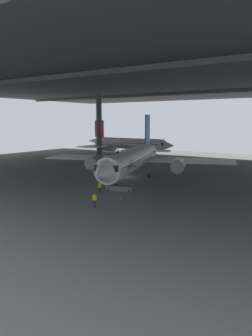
% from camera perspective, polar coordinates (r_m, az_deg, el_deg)
% --- Properties ---
extents(ground_plane, '(110.00, 110.00, 0.00)m').
position_cam_1_polar(ground_plane, '(60.90, -0.19, -1.52)').
color(ground_plane, slate).
extents(hangar_structure, '(121.00, 99.00, 18.88)m').
position_cam_1_polar(hangar_structure, '(72.35, 6.02, 14.47)').
color(hangar_structure, '#4C4F54').
rests_on(hangar_structure, ground_plane).
extents(airplane_main, '(35.74, 36.06, 11.56)m').
position_cam_1_polar(airplane_main, '(58.49, 1.22, 1.51)').
color(airplane_main, white).
rests_on(airplane_main, ground_plane).
extents(boarding_stairs, '(4.45, 2.67, 4.68)m').
position_cam_1_polar(boarding_stairs, '(48.97, -1.00, -3.04)').
color(boarding_stairs, slate).
rests_on(boarding_stairs, ground_plane).
extents(crew_worker_near_nose, '(0.52, 0.33, 1.75)m').
position_cam_1_polar(crew_worker_near_nose, '(39.56, -5.48, -5.40)').
color(crew_worker_near_nose, '#232838').
rests_on(crew_worker_near_nose, ground_plane).
extents(crew_worker_by_stairs, '(0.38, 0.48, 1.61)m').
position_cam_1_polar(crew_worker_by_stairs, '(47.24, -4.60, -3.26)').
color(crew_worker_by_stairs, '#232838').
rests_on(crew_worker_by_stairs, ground_plane).
extents(airplane_distant, '(32.79, 31.61, 10.43)m').
position_cam_1_polar(airplane_distant, '(103.00, 0.15, 4.28)').
color(airplane_distant, white).
rests_on(airplane_distant, ground_plane).
extents(traffic_cone_orange, '(0.36, 0.36, 0.60)m').
position_cam_1_polar(traffic_cone_orange, '(42.51, -0.98, -5.39)').
color(traffic_cone_orange, black).
rests_on(traffic_cone_orange, ground_plane).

